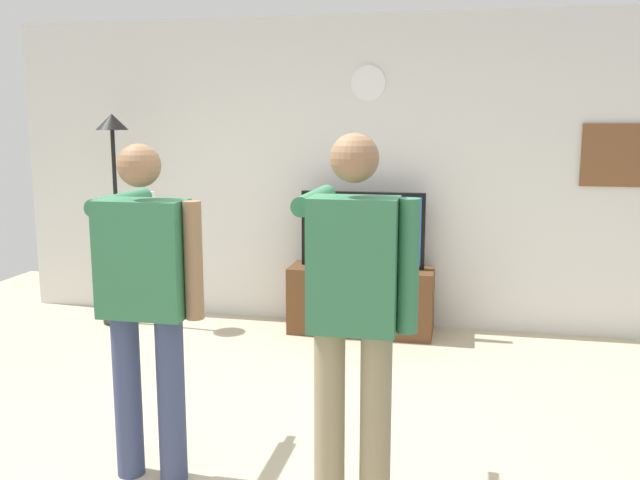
{
  "coord_description": "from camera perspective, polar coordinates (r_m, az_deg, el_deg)",
  "views": [
    {
      "loc": [
        0.96,
        -3.16,
        1.83
      ],
      "look_at": [
        0.03,
        1.2,
        1.05
      ],
      "focal_mm": 39.25,
      "sensor_mm": 36.0,
      "label": 1
    }
  ],
  "objects": [
    {
      "name": "tv_stand",
      "position": [
        6.02,
        3.36,
        -4.94
      ],
      "size": [
        1.23,
        0.44,
        0.57
      ],
      "color": "brown",
      "rests_on": "ground_plane"
    },
    {
      "name": "person_standing_nearer_couch",
      "position": [
        3.08,
        2.76,
        -5.72
      ],
      "size": [
        0.56,
        0.78,
        1.77
      ],
      "color": "gray",
      "rests_on": "ground_plane"
    },
    {
      "name": "wall_clock",
      "position": [
        6.12,
        3.96,
        12.65
      ],
      "size": [
        0.3,
        0.03,
        0.3
      ],
      "primitive_type": "cylinder",
      "rotation": [
        1.57,
        0.0,
        0.0
      ],
      "color": "white"
    },
    {
      "name": "floor_lamp",
      "position": [
        6.41,
        -16.41,
        5.11
      ],
      "size": [
        0.32,
        0.32,
        1.87
      ],
      "color": "black",
      "rests_on": "ground_plane"
    },
    {
      "name": "back_wall",
      "position": [
        6.2,
        3.15,
        5.47
      ],
      "size": [
        6.4,
        0.1,
        2.7
      ],
      "primitive_type": "cube",
      "color": "silver",
      "rests_on": "ground_plane"
    },
    {
      "name": "television",
      "position": [
        5.94,
        3.49,
        0.85
      ],
      "size": [
        1.05,
        0.07,
        0.64
      ],
      "color": "black",
      "rests_on": "tv_stand"
    },
    {
      "name": "framed_picture",
      "position": [
        6.19,
        23.67,
        6.34
      ],
      "size": [
        0.69,
        0.04,
        0.51
      ],
      "primitive_type": "cube",
      "color": "brown"
    },
    {
      "name": "person_standing_nearer_lamp",
      "position": [
        3.58,
        -14.01,
        -4.18
      ],
      "size": [
        0.61,
        0.78,
        1.71
      ],
      "color": "#384266",
      "rests_on": "ground_plane"
    }
  ]
}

